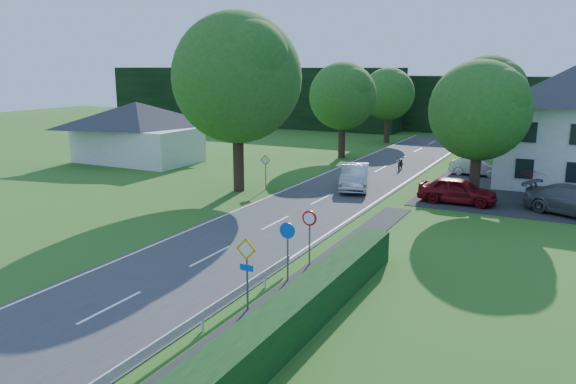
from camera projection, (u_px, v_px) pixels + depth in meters
The scene contains 25 objects.
road at pixel (292, 214), 31.48m from camera, with size 7.00×80.00×0.04m, color #343537.
parking_pad at pixel (540, 191), 37.47m from camera, with size 14.00×16.00×0.04m, color black.
line_edge_left at pixel (243, 208), 32.92m from camera, with size 0.12×80.00×0.01m, color white.
line_edge_right at pixel (346, 221), 30.04m from camera, with size 0.12×80.00×0.01m, color white.
line_centre at pixel (292, 214), 31.48m from camera, with size 0.12×80.00×0.01m, color white, non-canonical shape.
tree_main at pixel (237, 103), 36.35m from camera, with size 9.40×9.40×11.64m, color #225218, non-canonical shape.
tree_left_far at pixel (342, 111), 50.15m from camera, with size 7.00×7.00×8.58m, color #225218, non-canonical shape.
tree_right_far at pixel (486, 111), 46.52m from camera, with size 7.40×7.40×9.09m, color #225218, non-canonical shape.
tree_left_back at pixel (388, 105), 60.42m from camera, with size 6.60×6.60×8.07m, color #225218, non-canonical shape.
tree_right_back at pixel (487, 113), 54.09m from camera, with size 6.20×6.20×7.56m, color #225218, non-canonical shape.
tree_right_mid at pixel (478, 132), 33.74m from camera, with size 7.00×7.00×8.58m, color #225218, non-canonical shape.
treeline_left at pixel (248, 96), 79.54m from camera, with size 44.00×6.00×8.00m, color black.
treeline_right at pixel (524, 106), 67.17m from camera, with size 30.00×5.00×7.00m, color black.
bungalow_left at pixel (137, 131), 48.45m from camera, with size 11.00×6.50×5.20m.
streetlight at pixel (476, 126), 35.63m from camera, with size 2.03×0.18×8.00m.
sign_priority_right at pixel (247, 261), 18.74m from camera, with size 0.78×0.09×2.59m.
sign_roundabout at pixel (287, 240), 21.38m from camera, with size 0.64×0.08×2.37m.
sign_speed_limit at pixel (309, 225), 23.09m from camera, with size 0.64×0.11×2.37m.
sign_priority_left at pixel (265, 165), 37.44m from camera, with size 0.78×0.09×2.44m.
moving_car at pixel (355, 177), 37.77m from camera, with size 1.78×5.10×1.68m, color silver.
motorcycle at pixel (401, 163), 44.91m from camera, with size 0.74×2.14×1.12m, color black.
parked_car_red at pixel (457, 190), 33.88m from camera, with size 1.86×4.63×1.58m, color maroon.
parked_car_silver_a at pixel (477, 167), 42.58m from camera, with size 1.39×3.98×1.31m, color silver.
parked_car_silver_b at pixel (572, 197), 32.91m from camera, with size 2.01×4.35×1.21m, color silver.
parasol at pixel (530, 184), 35.03m from camera, with size 1.98×2.02×1.81m, color #B2180E.
Camera 1 is at (13.61, -7.24, 8.13)m, focal length 35.00 mm.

